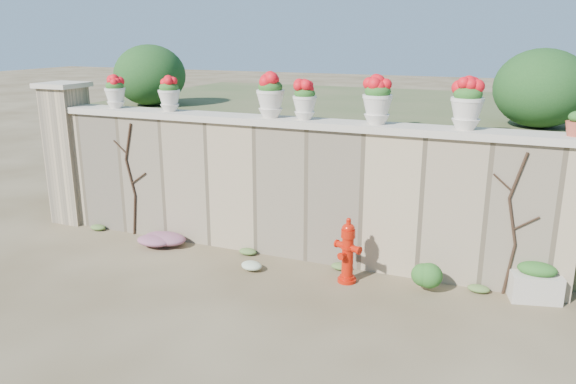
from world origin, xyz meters
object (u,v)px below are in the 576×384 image
at_px(planter_box, 535,283).
at_px(urn_pot_0, 115,92).
at_px(fire_hydrant, 348,250).
at_px(terracotta_pot, 576,125).

xyz_separation_m(planter_box, urn_pot_0, (-6.61, 0.25, 2.12)).
distance_m(fire_hydrant, terracotta_pot, 3.22).
height_order(fire_hydrant, urn_pot_0, urn_pot_0).
height_order(urn_pot_0, terracotta_pot, urn_pot_0).
relative_size(planter_box, terracotta_pot, 2.35).
height_order(planter_box, urn_pot_0, urn_pot_0).
bearing_deg(fire_hydrant, urn_pot_0, -167.72).
height_order(planter_box, terracotta_pot, terracotta_pot).
distance_m(urn_pot_0, terracotta_pot, 6.84).
xyz_separation_m(fire_hydrant, urn_pot_0, (-4.23, 0.65, 1.90)).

